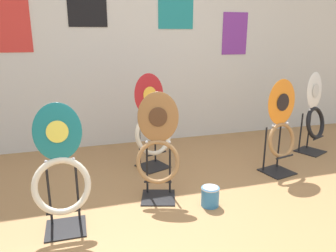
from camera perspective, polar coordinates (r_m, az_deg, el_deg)
name	(u,v)px	position (r m, az deg, el deg)	size (l,w,h in m)	color
ground_plane	(235,251)	(2.30, 11.53, -20.48)	(14.00, 14.00, 0.00)	#A37547
wall_back	(147,37)	(4.09, -3.68, 15.13)	(8.00, 0.07, 2.60)	silver
toilet_seat_display_woodgrain	(158,148)	(2.69, -1.75, -3.87)	(0.41, 0.36, 0.90)	black
toilet_seat_display_orange_sun	(281,127)	(3.36, 19.08, -0.11)	(0.37, 0.33, 0.94)	black
toilet_seat_display_teal_sax	(61,173)	(2.38, -18.18, -7.73)	(0.40, 0.28, 0.90)	black
toilet_seat_display_crimson_swirl	(152,128)	(3.32, -2.73, -0.32)	(0.46, 0.36, 0.97)	black
toilet_seat_display_white_plain	(314,115)	(4.11, 24.15, 1.80)	(0.40, 0.37, 0.94)	black
paint_can	(210,196)	(2.72, 7.35, -11.96)	(0.15, 0.15, 0.16)	teal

